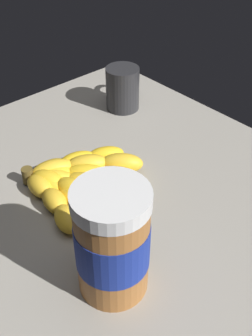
{
  "coord_description": "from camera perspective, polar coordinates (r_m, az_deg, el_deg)",
  "views": [
    {
      "loc": [
        38.28,
        -37.86,
        48.34
      ],
      "look_at": [
        -3.15,
        -0.76,
        3.9
      ],
      "focal_mm": 44.63,
      "sensor_mm": 36.0,
      "label": 1
    }
  ],
  "objects": [
    {
      "name": "ground_plane",
      "position": [
        0.74,
        2.08,
        -4.76
      ],
      "size": [
        84.91,
        62.5,
        4.97
      ],
      "primitive_type": "cube",
      "color": "gray"
    },
    {
      "name": "banana_bunch",
      "position": [
        0.73,
        -6.67,
        -1.7
      ],
      "size": [
        20.77,
        22.19,
        3.77
      ],
      "color": "gold",
      "rests_on": "ground_plane"
    },
    {
      "name": "coffee_mug",
      "position": [
        0.94,
        -0.43,
        10.88
      ],
      "size": [
        7.8,
        10.42,
        9.57
      ],
      "color": "#262628",
      "rests_on": "ground_plane"
    },
    {
      "name": "peanut_butter_jar",
      "position": [
        0.53,
        -1.89,
        -10.08
      ],
      "size": [
        9.73,
        9.73,
        16.68
      ],
      "color": "#9E602D",
      "rests_on": "ground_plane"
    }
  ]
}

